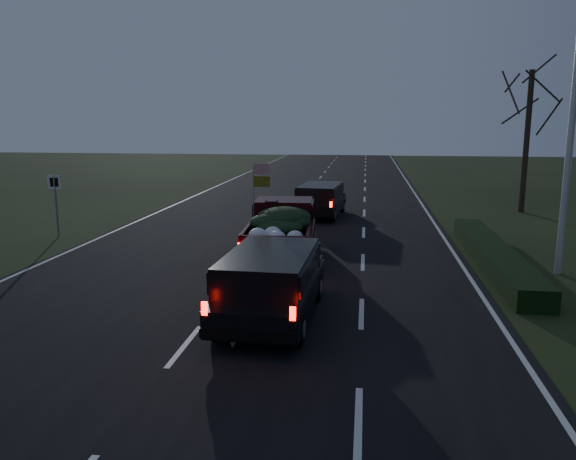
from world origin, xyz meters
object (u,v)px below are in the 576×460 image
(pickup_truck, at_px, (282,227))
(light_pole, at_px, (575,89))
(lead_suv, at_px, (321,197))
(rear_suv, at_px, (271,278))

(pickup_truck, bearing_deg, light_pole, -8.17)
(light_pole, relative_size, lead_suv, 1.99)
(light_pole, height_order, rear_suv, light_pole)
(pickup_truck, xyz_separation_m, rear_suv, (0.62, -5.90, -0.05))
(rear_suv, bearing_deg, lead_suv, 92.03)
(light_pole, bearing_deg, pickup_truck, 175.39)
(pickup_truck, bearing_deg, rear_suv, -87.56)
(light_pole, distance_m, rear_suv, 10.53)
(pickup_truck, relative_size, rear_suv, 1.17)
(pickup_truck, distance_m, rear_suv, 5.93)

